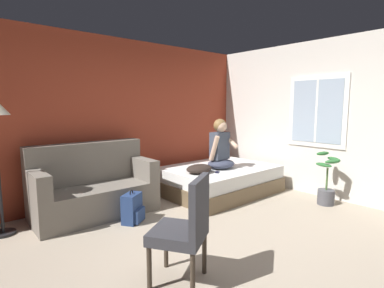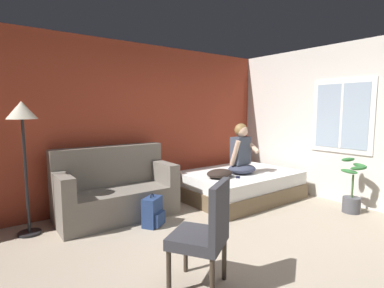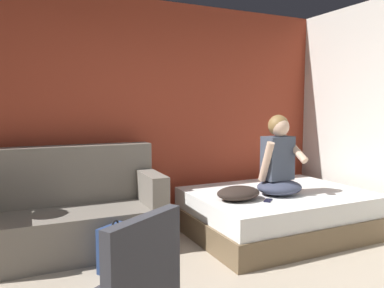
{
  "view_description": "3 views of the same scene",
  "coord_description": "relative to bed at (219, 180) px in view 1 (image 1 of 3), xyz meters",
  "views": [
    {
      "loc": [
        -2.22,
        -2.1,
        1.6
      ],
      "look_at": [
        1.07,
        1.67,
        0.94
      ],
      "focal_mm": 28.0,
      "sensor_mm": 36.0,
      "label": 1
    },
    {
      "loc": [
        -2.22,
        -2.1,
        1.6
      ],
      "look_at": [
        0.43,
        1.39,
        1.09
      ],
      "focal_mm": 28.0,
      "sensor_mm": 36.0,
      "label": 2
    },
    {
      "loc": [
        -1.02,
        -1.77,
        1.45
      ],
      "look_at": [
        0.61,
        1.66,
        1.06
      ],
      "focal_mm": 35.0,
      "sensor_mm": 36.0,
      "label": 3
    }
  ],
  "objects": [
    {
      "name": "throw_pillow",
      "position": [
        -0.61,
        -0.13,
        0.31
      ],
      "size": [
        0.51,
        0.4,
        0.14
      ],
      "primitive_type": "ellipsoid",
      "rotation": [
        0.0,
        0.0,
        0.08
      ],
      "color": "#2D231E",
      "rests_on": "bed"
    },
    {
      "name": "potted_plant",
      "position": [
        0.81,
        -1.6,
        0.07
      ],
      "size": [
        0.39,
        0.37,
        0.85
      ],
      "color": "#4C4C51",
      "rests_on": "ground"
    },
    {
      "name": "ground_plane",
      "position": [
        -1.67,
        -1.6,
        -0.24
      ],
      "size": [
        40.0,
        40.0,
        0.0
      ],
      "primitive_type": "plane",
      "color": "tan"
    },
    {
      "name": "person_seated",
      "position": [
        -0.07,
        -0.1,
        0.6
      ],
      "size": [
        0.54,
        0.47,
        0.88
      ],
      "color": "#383D51",
      "rests_on": "bed"
    },
    {
      "name": "backpack",
      "position": [
        -1.92,
        -0.21,
        -0.04
      ],
      "size": [
        0.35,
        0.34,
        0.46
      ],
      "color": "navy",
      "rests_on": "ground"
    },
    {
      "name": "wall_side_with_window",
      "position": [
        1.27,
        -1.59,
        1.12
      ],
      "size": [
        0.19,
        6.46,
        2.7
      ],
      "color": "silver",
      "rests_on": "ground"
    },
    {
      "name": "couch",
      "position": [
        -2.18,
        0.46,
        0.16
      ],
      "size": [
        1.72,
        0.86,
        1.04
      ],
      "color": "slate",
      "rests_on": "ground"
    },
    {
      "name": "wall_back_accent",
      "position": [
        -1.67,
        1.01,
        1.11
      ],
      "size": [
        10.71,
        0.16,
        2.7
      ],
      "primitive_type": "cube",
      "color": "#993823",
      "rests_on": "ground"
    },
    {
      "name": "side_chair",
      "position": [
        -2.27,
        -1.76,
        0.3
      ],
      "size": [
        0.63,
        0.63,
        0.98
      ],
      "color": "#382D23",
      "rests_on": "ground"
    },
    {
      "name": "cell_phone",
      "position": [
        -0.36,
        -0.3,
        0.25
      ],
      "size": [
        0.15,
        0.15,
        0.01
      ],
      "primitive_type": "cube",
      "rotation": [
        0.0,
        0.0,
        2.32
      ],
      "color": "black",
      "rests_on": "bed"
    },
    {
      "name": "bed",
      "position": [
        0.0,
        0.0,
        0.0
      ],
      "size": [
        2.0,
        1.5,
        0.48
      ],
      "color": "brown",
      "rests_on": "ground"
    }
  ]
}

